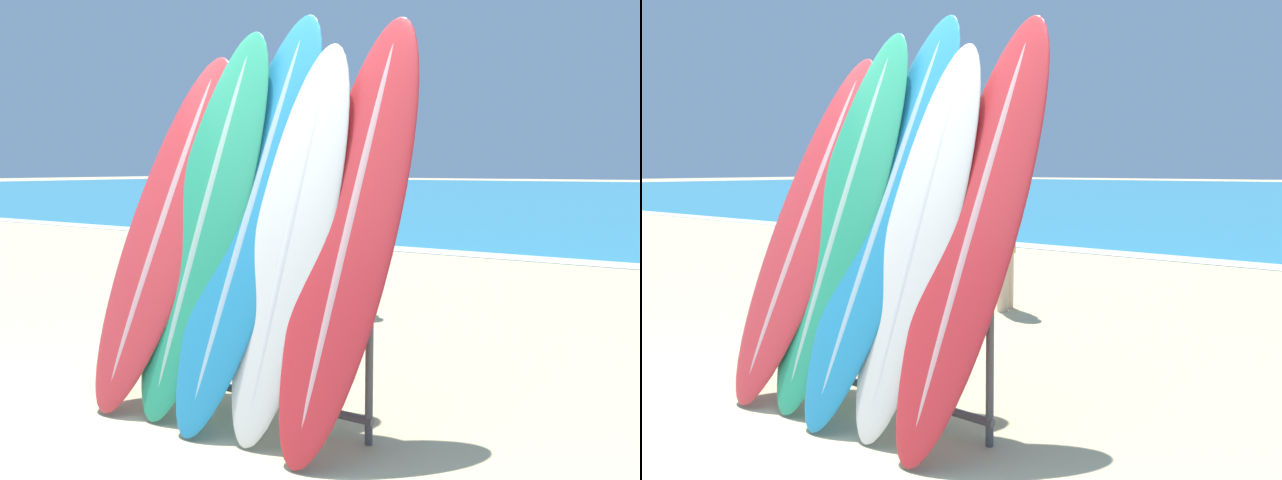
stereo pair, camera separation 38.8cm
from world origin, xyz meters
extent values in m
plane|color=beige|center=(0.00, 0.00, 0.00)|extent=(160.00, 160.00, 0.00)
cube|color=white|center=(0.00, 7.40, 0.01)|extent=(120.00, 0.60, 0.01)
cylinder|color=#47474C|center=(-0.38, 0.44, 0.44)|extent=(0.04, 0.04, 0.88)
cylinder|color=#47474C|center=(1.18, 0.44, 0.44)|extent=(0.04, 0.04, 0.88)
cylinder|color=#47474C|center=(0.40, 0.44, 0.85)|extent=(1.60, 0.04, 0.04)
cylinder|color=#47474C|center=(0.40, 0.44, 0.12)|extent=(1.60, 0.04, 0.04)
ellipsoid|color=red|center=(-0.23, 0.50, 1.05)|extent=(0.59, 1.11, 2.10)
ellipsoid|color=#D59E9F|center=(-0.23, 0.50, 1.05)|extent=(0.11, 1.08, 2.03)
ellipsoid|color=#289E70|center=(0.08, 0.52, 1.11)|extent=(0.56, 1.01, 2.22)
ellipsoid|color=#9AC3B3|center=(0.08, 0.52, 1.11)|extent=(0.10, 0.98, 2.14)
ellipsoid|color=teal|center=(0.38, 0.57, 1.16)|extent=(0.55, 1.21, 2.32)
ellipsoid|color=#98BACC|center=(0.38, 0.57, 1.16)|extent=(0.10, 1.17, 2.23)
ellipsoid|color=silver|center=(0.70, 0.48, 1.04)|extent=(0.48, 0.91, 2.07)
ellipsoid|color=silver|center=(0.70, 0.48, 1.04)|extent=(0.09, 0.88, 1.99)
ellipsoid|color=red|center=(1.03, 0.54, 1.11)|extent=(0.52, 1.13, 2.21)
ellipsoid|color=#D19A9C|center=(1.03, 0.54, 1.11)|extent=(0.09, 1.09, 2.13)
cylinder|color=#846047|center=(-1.44, 2.97, 0.38)|extent=(0.11, 0.11, 0.77)
cylinder|color=#846047|center=(-1.28, 2.91, 0.38)|extent=(0.11, 0.11, 0.77)
cube|color=#385693|center=(-1.36, 2.94, 0.65)|extent=(0.25, 0.20, 0.23)
cube|color=#DB3842|center=(-1.36, 2.94, 1.07)|extent=(0.27, 0.23, 0.60)
sphere|color=#846047|center=(-1.36, 2.94, 1.51)|extent=(0.22, 0.22, 0.22)
cylinder|color=beige|center=(-0.43, 3.07, 0.39)|extent=(0.11, 0.11, 0.78)
cylinder|color=beige|center=(-0.39, 2.91, 0.39)|extent=(0.11, 0.11, 0.78)
cube|color=gold|center=(-0.41, 2.99, 0.66)|extent=(0.19, 0.25, 0.23)
cube|color=#2D333D|center=(-0.41, 2.99, 1.08)|extent=(0.21, 0.27, 0.61)
sphere|color=beige|center=(-0.41, 2.99, 1.53)|extent=(0.22, 0.22, 0.22)
camera|label=1|loc=(2.53, -2.20, 1.36)|focal=35.00mm
camera|label=2|loc=(2.85, -1.98, 1.36)|focal=35.00mm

